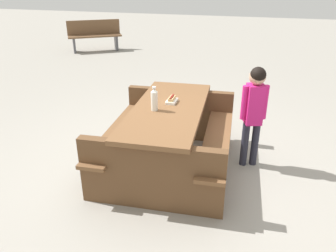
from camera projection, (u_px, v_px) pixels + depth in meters
ground_plane at (168, 166)px, 4.00m from camera, size 30.00×30.00×0.00m
picnic_table at (168, 132)px, 3.81m from camera, size 1.88×1.51×0.75m
soda_bottle at (154, 99)px, 3.56m from camera, size 0.07×0.07×0.27m
hotdog_tray at (172, 100)px, 3.81m from camera, size 0.18×0.11×0.08m
child_in_coat at (254, 105)px, 3.71m from camera, size 0.22×0.28×1.20m
park_bench_mid at (95, 35)px, 9.63m from camera, size 1.14×1.48×0.85m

